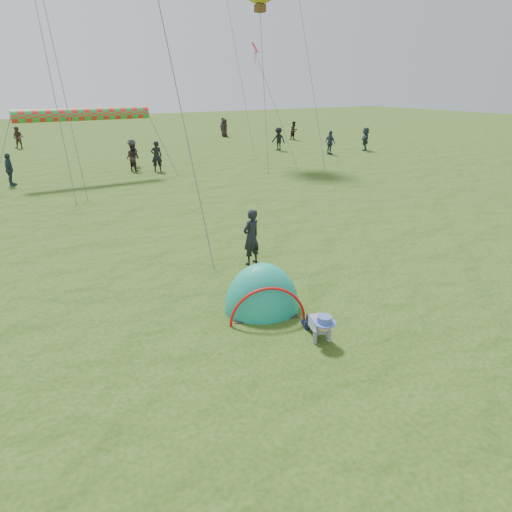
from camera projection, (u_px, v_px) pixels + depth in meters
ground at (348, 327)px, 9.87m from camera, size 140.00×140.00×0.00m
crawling_toddler at (320, 324)px, 9.32m from camera, size 0.81×0.97×0.64m
popup_tent at (262, 309)px, 10.62m from camera, size 2.14×1.96×2.27m
standing_adult at (251, 237)px, 12.99m from camera, size 0.68×0.54×1.63m
crowd_person_0 at (157, 156)px, 26.66m from camera, size 0.72×0.55×1.75m
crowd_person_1 at (294, 131)px, 41.17m from camera, size 0.89×0.75×1.63m
crowd_person_2 at (330, 143)px, 32.86m from camera, size 0.44×1.00×1.68m
crowd_person_3 at (279, 139)px, 34.87m from camera, size 1.07×1.27×1.71m
crowd_person_5 at (365, 139)px, 34.75m from camera, size 1.52×1.47×1.73m
crowd_person_6 at (223, 126)px, 44.77m from camera, size 0.55×0.70×1.69m
crowd_person_7 at (18, 138)px, 35.80m from camera, size 1.01×0.92×1.69m
crowd_person_10 at (225, 128)px, 43.45m from camera, size 0.96×0.94×1.67m
crowd_person_13 at (133, 157)px, 26.75m from camera, size 0.91×0.98×1.61m
crowd_person_14 at (9, 170)px, 22.97m from camera, size 0.69×1.03×1.62m
crowd_person_15 at (132, 153)px, 28.21m from camera, size 1.22×1.16×1.66m
rainbow_tube_kite at (84, 114)px, 23.52m from camera, size 6.77×0.64×0.64m
diamond_kite_0 at (255, 47)px, 29.23m from camera, size 0.79×0.79×0.64m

